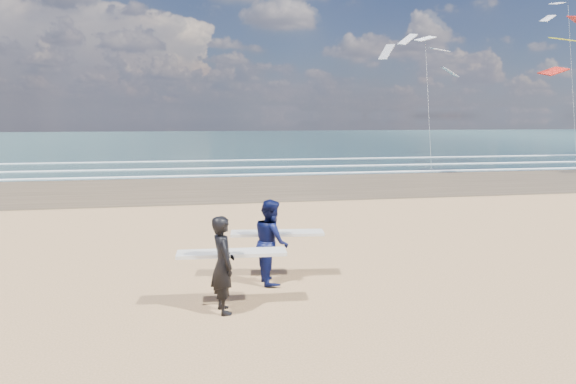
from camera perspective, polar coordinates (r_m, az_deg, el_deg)
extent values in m
cube|color=#493827|center=(35.15, 25.17, 1.38)|extent=(220.00, 12.00, 0.01)
cube|color=#183136|center=(84.93, 3.49, 5.85)|extent=(220.00, 100.00, 0.02)
cube|color=white|center=(39.12, 21.10, 2.32)|extent=(220.00, 0.50, 0.05)
cube|color=white|center=(43.18, 17.85, 3.01)|extent=(220.00, 0.50, 0.05)
cube|color=white|center=(48.97, 14.26, 3.75)|extent=(220.00, 0.50, 0.05)
imported|color=black|center=(10.20, -7.24, -8.00)|extent=(0.60, 0.79, 1.94)
cube|color=silver|center=(10.51, -6.27, -6.75)|extent=(2.23, 0.65, 0.07)
imported|color=#0B113E|center=(11.89, -1.87, -5.50)|extent=(0.81, 1.01, 1.96)
cube|color=silver|center=(12.24, -1.19, -4.57)|extent=(2.25, 0.78, 0.07)
cube|color=slate|center=(38.53, 15.65, 2.49)|extent=(0.12, 0.12, 0.10)
cube|color=slate|center=(52.47, 29.39, 3.22)|extent=(0.12, 0.12, 0.10)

